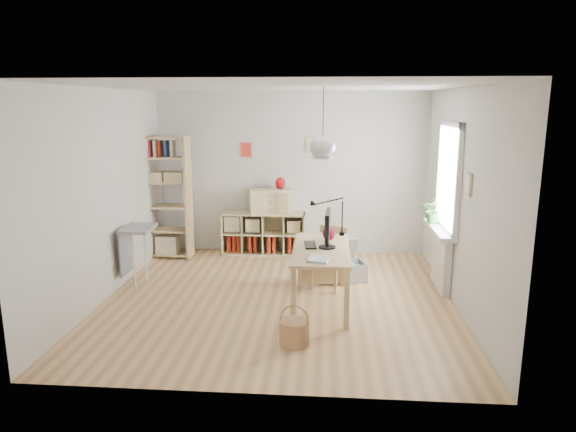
# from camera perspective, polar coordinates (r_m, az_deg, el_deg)

# --- Properties ---
(ground) EXTENTS (4.50, 4.50, 0.00)m
(ground) POSITION_cam_1_polar(r_m,az_deg,el_deg) (6.80, -1.05, -9.21)
(ground) COLOR tan
(ground) RESTS_ON ground
(room_shell) EXTENTS (4.50, 4.50, 4.50)m
(room_shell) POSITION_cam_1_polar(r_m,az_deg,el_deg) (6.17, 3.88, 7.69)
(room_shell) COLOR silver
(room_shell) RESTS_ON ground
(window_unit) EXTENTS (0.07, 1.16, 1.46)m
(window_unit) POSITION_cam_1_polar(r_m,az_deg,el_deg) (7.14, 17.49, 4.15)
(window_unit) COLOR white
(window_unit) RESTS_ON ground
(radiator) EXTENTS (0.10, 0.80, 0.80)m
(radiator) POSITION_cam_1_polar(r_m,az_deg,el_deg) (7.38, 16.65, -4.71)
(radiator) COLOR white
(radiator) RESTS_ON ground
(windowsill) EXTENTS (0.22, 1.20, 0.06)m
(windowsill) POSITION_cam_1_polar(r_m,az_deg,el_deg) (7.26, 16.47, -1.46)
(windowsill) COLOR white
(windowsill) RESTS_ON radiator
(desk) EXTENTS (0.70, 1.50, 0.75)m
(desk) POSITION_cam_1_polar(r_m,az_deg,el_deg) (6.42, 3.71, -4.36)
(desk) COLOR tan
(desk) RESTS_ON ground
(cube_shelf) EXTENTS (1.40, 0.38, 0.72)m
(cube_shelf) POSITION_cam_1_polar(r_m,az_deg,el_deg) (8.73, -2.84, -2.26)
(cube_shelf) COLOR tan
(cube_shelf) RESTS_ON ground
(tall_bookshelf) EXTENTS (0.80, 0.38, 2.00)m
(tall_bookshelf) POSITION_cam_1_polar(r_m,az_deg,el_deg) (8.63, -13.50, 2.61)
(tall_bookshelf) COLOR tan
(tall_bookshelf) RESTS_ON ground
(side_table) EXTENTS (0.40, 0.55, 0.85)m
(side_table) POSITION_cam_1_polar(r_m,az_deg,el_deg) (7.38, -16.76, -2.54)
(side_table) COLOR gray
(side_table) RESTS_ON ground
(chair) EXTENTS (0.53, 0.53, 0.84)m
(chair) POSITION_cam_1_polar(r_m,az_deg,el_deg) (7.13, 4.69, -4.14)
(chair) COLOR gray
(chair) RESTS_ON ground
(wicker_basket) EXTENTS (0.32, 0.32, 0.44)m
(wicker_basket) POSITION_cam_1_polar(r_m,az_deg,el_deg) (5.57, 0.69, -12.69)
(wicker_basket) COLOR #9A7045
(wicker_basket) RESTS_ON ground
(storage_chest) EXTENTS (0.66, 0.71, 0.55)m
(storage_chest) POSITION_cam_1_polar(r_m,az_deg,el_deg) (7.52, 6.44, -5.68)
(storage_chest) COLOR beige
(storage_chest) RESTS_ON ground
(monitor) EXTENTS (0.21, 0.53, 0.46)m
(monitor) POSITION_cam_1_polar(r_m,az_deg,el_deg) (6.33, 4.42, -1.28)
(monitor) COLOR black
(monitor) RESTS_ON desk
(keyboard) EXTENTS (0.17, 0.37, 0.02)m
(keyboard) POSITION_cam_1_polar(r_m,az_deg,el_deg) (6.48, 2.49, -3.23)
(keyboard) COLOR black
(keyboard) RESTS_ON desk
(task_lamp) EXTENTS (0.47, 0.18, 0.51)m
(task_lamp) POSITION_cam_1_polar(r_m,az_deg,el_deg) (6.88, 4.15, 0.53)
(task_lamp) COLOR black
(task_lamp) RESTS_ON desk
(yarn_ball) EXTENTS (0.17, 0.17, 0.17)m
(yarn_ball) POSITION_cam_1_polar(r_m,az_deg,el_deg) (6.74, 4.57, -1.99)
(yarn_ball) COLOR #540B1D
(yarn_ball) RESTS_ON desk
(paper_tray) EXTENTS (0.27, 0.31, 0.03)m
(paper_tray) POSITION_cam_1_polar(r_m,az_deg,el_deg) (5.89, 3.46, -4.79)
(paper_tray) COLOR white
(paper_tray) RESTS_ON desk
(drawer_chest) EXTENTS (0.76, 0.51, 0.40)m
(drawer_chest) POSITION_cam_1_polar(r_m,az_deg,el_deg) (8.54, -2.00, 1.69)
(drawer_chest) COLOR tan
(drawer_chest) RESTS_ON cube_shelf
(red_vase) EXTENTS (0.17, 0.17, 0.20)m
(red_vase) POSITION_cam_1_polar(r_m,az_deg,el_deg) (8.47, -0.85, 3.67)
(red_vase) COLOR maroon
(red_vase) RESTS_ON drawer_chest
(potted_plant) EXTENTS (0.42, 0.39, 0.38)m
(potted_plant) POSITION_cam_1_polar(r_m,az_deg,el_deg) (7.46, 16.01, 0.67)
(potted_plant) COLOR #35712A
(potted_plant) RESTS_ON windowsill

